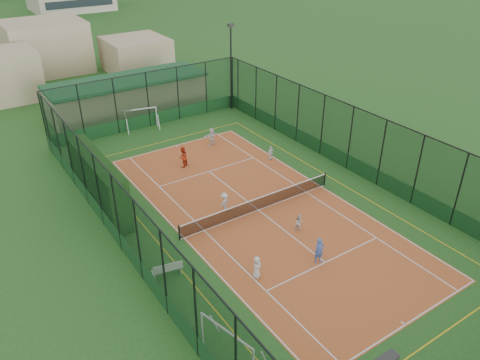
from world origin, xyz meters
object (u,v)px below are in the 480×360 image
object	(u,v)px
child_near_left	(257,267)
child_far_right	(271,153)
child_far_back	(212,136)
futsal_goal_near	(226,347)
white_bench	(167,269)
floodlight_ne	(231,68)
child_near_right	(299,223)
coach	(183,157)
child_far_left	(224,202)
futsal_goal_far	(141,119)
clubhouse	(128,94)
child_near_mid	(319,251)

from	to	relation	value
child_near_left	child_far_right	world-z (taller)	child_near_left
child_far_back	futsal_goal_near	bearing A→B (deg)	59.80
white_bench	child_far_right	size ratio (longest dim) A/B	1.39
child_far_back	floodlight_ne	bearing A→B (deg)	-134.97
child_near_right	coach	size ratio (longest dim) A/B	0.69
child_near_right	white_bench	bearing A→B (deg)	-176.64
floodlight_ne	child_near_right	bearing A→B (deg)	-111.69
floodlight_ne	child_near_left	distance (m)	25.38
floodlight_ne	child_far_left	world-z (taller)	floodlight_ne
futsal_goal_far	child_near_left	world-z (taller)	futsal_goal_far
clubhouse	coach	size ratio (longest dim) A/B	9.27
child_near_left	child_far_back	size ratio (longest dim) A/B	0.90
child_far_right	child_near_left	bearing A→B (deg)	44.73
futsal_goal_far	coach	size ratio (longest dim) A/B	1.75
futsal_goal_near	coach	distance (m)	18.52
child_near_mid	child_far_back	size ratio (longest dim) A/B	1.07
white_bench	futsal_goal_far	distance (m)	20.54
child_far_back	child_near_left	bearing A→B (deg)	66.24
child_far_left	child_near_right	bearing A→B (deg)	97.58
futsal_goal_near	child_far_right	world-z (taller)	futsal_goal_near
floodlight_ne	futsal_goal_far	size ratio (longest dim) A/B	2.87
child_near_mid	child_far_right	size ratio (longest dim) A/B	1.32
futsal_goal_far	child_near_right	size ratio (longest dim) A/B	2.52
child_far_right	coach	xyz separation A→B (m)	(-6.29, 2.79, 0.23)
white_bench	futsal_goal_near	distance (m)	6.58
futsal_goal_near	child_near_right	world-z (taller)	futsal_goal_near
child_near_left	coach	size ratio (longest dim) A/B	0.80
child_near_right	child_far_back	world-z (taller)	child_far_back
futsal_goal_near	coach	size ratio (longest dim) A/B	1.86
floodlight_ne	child_near_mid	world-z (taller)	floodlight_ne
floodlight_ne	child_near_left	size ratio (longest dim) A/B	6.31
futsal_goal_near	child_near_left	bearing A→B (deg)	-63.10
futsal_goal_near	child_far_left	bearing A→B (deg)	-46.24
futsal_goal_near	futsal_goal_far	world-z (taller)	futsal_goal_near
child_near_mid	child_far_back	xyz separation A→B (m)	(2.96, 16.53, -0.05)
clubhouse	child_far_left	xyz separation A→B (m)	(-1.87, -20.80, -0.91)
child_near_right	child_far_left	bearing A→B (deg)	128.72
white_bench	futsal_goal_far	bearing A→B (deg)	81.47
futsal_goal_far	child_far_left	bearing A→B (deg)	-81.54
clubhouse	child_near_mid	size ratio (longest dim) A/B	9.73
futsal_goal_far	child_far_left	world-z (taller)	futsal_goal_far
futsal_goal_far	child_near_right	world-z (taller)	futsal_goal_far
futsal_goal_far	coach	distance (m)	8.70
floodlight_ne	child_far_right	bearing A→B (deg)	-107.57
futsal_goal_near	clubhouse	bearing A→B (deg)	-29.34
futsal_goal_far	child_near_mid	world-z (taller)	futsal_goal_far
clubhouse	child_far_right	world-z (taller)	clubhouse
coach	futsal_goal_near	bearing A→B (deg)	38.06
coach	child_far_left	bearing A→B (deg)	54.86
clubhouse	child_far_right	xyz separation A→B (m)	(5.05, -16.62, -0.97)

